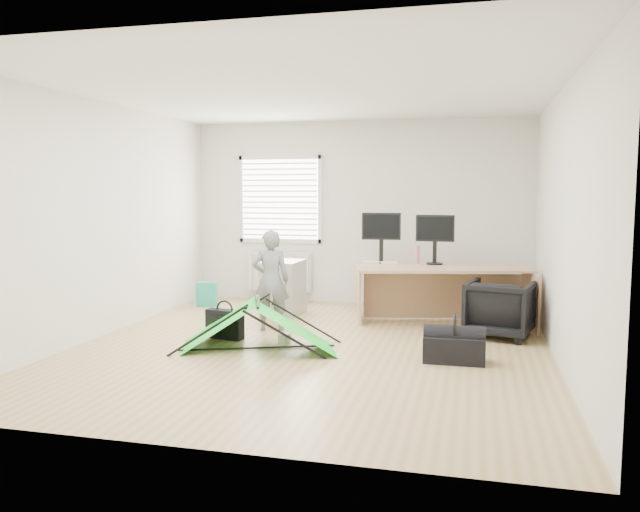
% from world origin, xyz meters
% --- Properties ---
extents(ground, '(5.50, 5.50, 0.00)m').
position_xyz_m(ground, '(0.00, 0.00, 0.00)').
color(ground, tan).
rests_on(ground, ground).
extents(back_wall, '(5.00, 0.02, 2.70)m').
position_xyz_m(back_wall, '(0.00, 2.75, 1.35)').
color(back_wall, silver).
rests_on(back_wall, ground).
extents(window, '(1.20, 0.06, 1.20)m').
position_xyz_m(window, '(-1.20, 2.71, 1.55)').
color(window, silver).
rests_on(window, back_wall).
extents(radiator, '(1.00, 0.12, 0.60)m').
position_xyz_m(radiator, '(-1.20, 2.67, 0.45)').
color(radiator, silver).
rests_on(radiator, back_wall).
extents(desk, '(2.24, 1.14, 0.73)m').
position_xyz_m(desk, '(1.31, 1.50, 0.36)').
color(desk, tan).
rests_on(desk, ground).
extents(filing_cabinet, '(0.50, 0.65, 0.73)m').
position_xyz_m(filing_cabinet, '(-0.84, 1.71, 0.37)').
color(filing_cabinet, '#A4A6A9').
rests_on(filing_cabinet, ground).
extents(monitor_left, '(0.52, 0.15, 0.49)m').
position_xyz_m(monitor_left, '(0.49, 1.78, 0.97)').
color(monitor_left, black).
rests_on(monitor_left, desk).
extents(monitor_right, '(0.50, 0.14, 0.47)m').
position_xyz_m(monitor_right, '(1.19, 1.78, 0.96)').
color(monitor_right, black).
rests_on(monitor_right, desk).
extents(keyboard, '(0.48, 0.17, 0.02)m').
position_xyz_m(keyboard, '(0.48, 1.76, 0.74)').
color(keyboard, beige).
rests_on(keyboard, desk).
extents(thermos, '(0.08, 0.08, 0.24)m').
position_xyz_m(thermos, '(0.96, 1.80, 0.85)').
color(thermos, '#B8676F').
rests_on(thermos, desk).
extents(office_chair, '(0.85, 0.86, 0.66)m').
position_xyz_m(office_chair, '(1.98, 1.00, 0.33)').
color(office_chair, black).
rests_on(office_chair, ground).
extents(person, '(0.51, 0.41, 1.22)m').
position_xyz_m(person, '(-0.69, 0.70, 0.61)').
color(person, slate).
rests_on(person, ground).
extents(kite, '(1.81, 1.28, 0.51)m').
position_xyz_m(kite, '(-0.53, -0.22, 0.26)').
color(kite, '#14D729').
rests_on(kite, ground).
extents(storage_crate, '(0.61, 0.51, 0.29)m').
position_xyz_m(storage_crate, '(1.63, 2.10, 0.15)').
color(storage_crate, silver).
rests_on(storage_crate, ground).
extents(tote_bag, '(0.31, 0.18, 0.35)m').
position_xyz_m(tote_bag, '(-2.10, 1.98, 0.18)').
color(tote_bag, teal).
rests_on(tote_bag, ground).
extents(laptop_bag, '(0.46, 0.21, 0.33)m').
position_xyz_m(laptop_bag, '(-1.06, 0.15, 0.17)').
color(laptop_bag, black).
rests_on(laptop_bag, ground).
extents(white_box, '(0.13, 0.13, 0.10)m').
position_xyz_m(white_box, '(-0.34, 0.12, 0.05)').
color(white_box, silver).
rests_on(white_box, ground).
extents(duffel_bag, '(0.60, 0.31, 0.26)m').
position_xyz_m(duffel_bag, '(1.51, -0.22, 0.13)').
color(duffel_bag, black).
rests_on(duffel_bag, ground).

